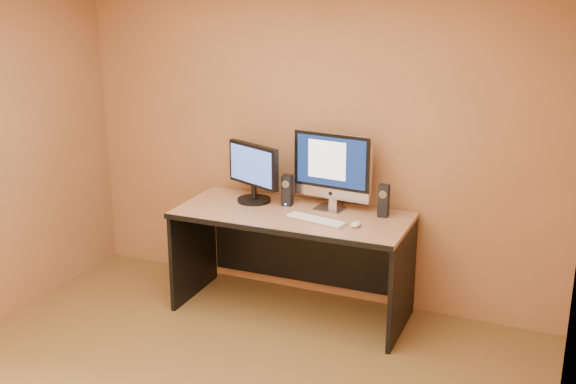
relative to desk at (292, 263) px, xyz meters
The scene contains 10 objects.
walls 1.81m from the desk, 89.67° to the right, with size 4.00×4.00×2.60m, color #9C633E, non-canonical shape.
desk is the anchor object (origin of this frame).
imac 0.77m from the desk, 41.03° to the left, with size 0.63×0.23×0.61m, color #B2B1B6, non-canonical shape.
second_monitor 0.76m from the desk, 159.24° to the left, with size 0.53×0.27×0.46m, color black, non-canonical shape.
speaker_left 0.57m from the desk, 123.88° to the left, with size 0.08×0.08×0.24m, color black, non-canonical shape.
speaker_right 0.86m from the desk, 17.67° to the left, with size 0.08×0.08×0.24m, color black, non-canonical shape.
keyboard 0.48m from the desk, 22.15° to the right, with size 0.47×0.13×0.02m, color silver.
mouse 0.69m from the desk, ahead, with size 0.06×0.11×0.04m, color silver.
cable_a 0.61m from the desk, 51.13° to the left, with size 0.01×0.01×0.24m, color black.
cable_b 0.56m from the desk, 64.45° to the left, with size 0.01×0.01×0.20m, color black.
Camera 1 is at (2.01, -3.15, 2.59)m, focal length 45.00 mm.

